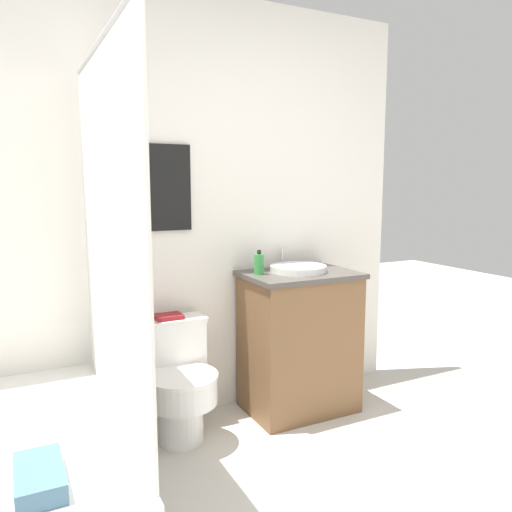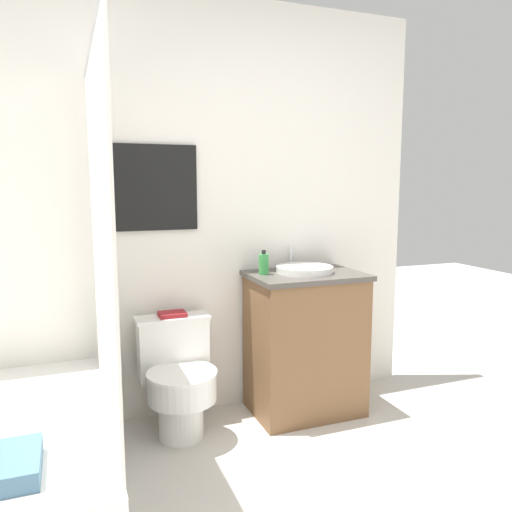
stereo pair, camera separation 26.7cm
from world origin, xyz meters
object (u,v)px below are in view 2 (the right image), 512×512
object	(u,v)px
sink	(304,269)
book_on_tank	(172,314)
toilet	(178,377)
soap_bottle	(264,264)

from	to	relation	value
sink	book_on_tank	xyz separation A→B (m)	(-0.79, 0.11, -0.23)
toilet	book_on_tank	world-z (taller)	book_on_tank
sink	toilet	bearing A→B (deg)	-178.31
soap_bottle	sink	bearing A→B (deg)	-6.82
toilet	book_on_tank	distance (m)	0.36
toilet	book_on_tank	bearing A→B (deg)	90.00
toilet	soap_bottle	size ratio (longest dim) A/B	4.47
soap_bottle	book_on_tank	bearing A→B (deg)	172.09
toilet	sink	size ratio (longest dim) A/B	1.71
soap_bottle	book_on_tank	distance (m)	0.61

